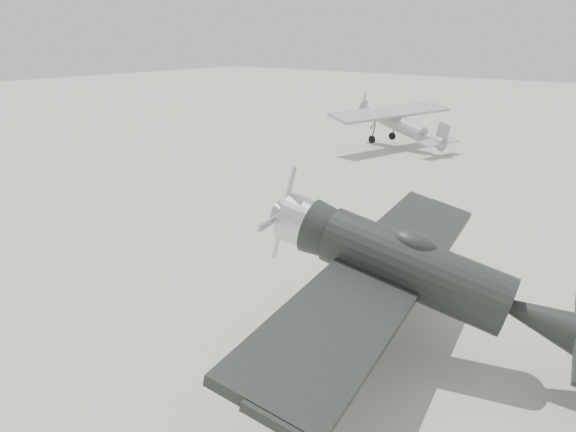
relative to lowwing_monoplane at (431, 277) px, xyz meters
name	(u,v)px	position (x,y,z in m)	size (l,w,h in m)	color
ground	(304,272)	(-5.11, 2.01, -2.01)	(160.00, 160.00, 0.00)	gray
lowwing_monoplane	(431,277)	(0.00, 0.00, 0.00)	(8.54, 11.84, 3.80)	black
highwing_monoplane	(398,120)	(-12.62, 21.99, -0.20)	(7.32, 10.23, 2.89)	gray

